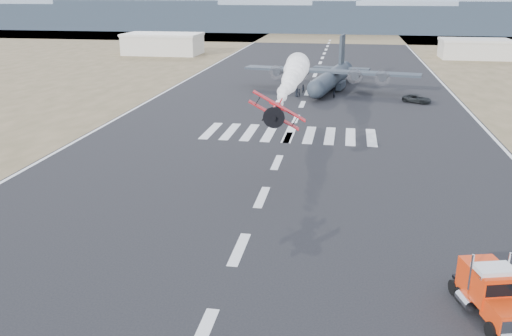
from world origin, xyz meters
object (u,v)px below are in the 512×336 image
(transport_aircraft, at_px, (332,77))
(crew_f, at_px, (290,88))
(crew_d, at_px, (311,92))
(crew_e, at_px, (297,92))
(aerobatic_biplane, at_px, (276,111))
(crew_h, at_px, (333,94))
(support_vehicle, at_px, (417,99))
(crew_a, at_px, (299,93))
(crew_b, at_px, (303,89))
(hangar_right, at_px, (475,49))
(crew_g, at_px, (320,92))
(crew_c, at_px, (323,91))
(hangar_left, at_px, (163,44))
(semi_truck, at_px, (490,291))

(transport_aircraft, xyz_separation_m, crew_f, (-8.41, -4.10, -1.96))
(crew_d, relative_size, crew_e, 0.99)
(aerobatic_biplane, relative_size, crew_h, 3.47)
(support_vehicle, bearing_deg, transport_aircraft, 83.12)
(crew_a, distance_m, crew_e, 0.51)
(crew_b, bearing_deg, crew_e, 44.55)
(crew_h, bearing_deg, crew_f, -101.17)
(hangar_right, bearing_deg, crew_a, -123.81)
(crew_a, bearing_deg, crew_f, -152.07)
(crew_d, distance_m, crew_g, 1.78)
(aerobatic_biplane, height_order, crew_b, aerobatic_biplane)
(crew_f, height_order, crew_g, crew_g)
(crew_b, relative_size, crew_c, 1.06)
(crew_h, bearing_deg, crew_g, -88.78)
(hangar_left, xyz_separation_m, crew_b, (51.05, -61.15, -2.56))
(aerobatic_biplane, distance_m, crew_f, 56.09)
(crew_b, bearing_deg, hangar_right, -160.24)
(hangar_right, height_order, crew_g, hangar_right)
(hangar_right, height_order, transport_aircraft, transport_aircraft)
(aerobatic_biplane, height_order, crew_f, aerobatic_biplane)
(crew_h, bearing_deg, crew_c, -126.25)
(hangar_left, height_order, crew_d, hangar_left)
(semi_truck, distance_m, crew_e, 76.47)
(semi_truck, bearing_deg, crew_c, 85.14)
(crew_f, bearing_deg, crew_d, 116.91)
(crew_b, relative_size, crew_d, 0.98)
(transport_aircraft, relative_size, crew_h, 22.34)
(hangar_right, bearing_deg, crew_c, -122.20)
(hangar_right, bearing_deg, crew_e, -124.08)
(semi_truck, xyz_separation_m, crew_d, (-17.06, 74.18, -0.88))
(transport_aircraft, height_order, crew_c, transport_aircraft)
(crew_b, height_order, crew_e, crew_e)
(aerobatic_biplane, xyz_separation_m, crew_c, (2.74, 53.27, -7.21))
(aerobatic_biplane, relative_size, crew_b, 3.39)
(crew_a, bearing_deg, hangar_left, -139.06)
(crew_h, bearing_deg, semi_truck, 27.53)
(transport_aircraft, relative_size, crew_f, 23.04)
(hangar_right, bearing_deg, hangar_left, -177.08)
(hangar_left, distance_m, crew_h, 87.20)
(crew_c, relative_size, crew_e, 0.91)
(transport_aircraft, height_order, crew_e, transport_aircraft)
(semi_truck, xyz_separation_m, crew_h, (-12.68, 73.94, -0.92))
(aerobatic_biplane, bearing_deg, transport_aircraft, 84.36)
(support_vehicle, xyz_separation_m, crew_a, (-22.57, 2.20, 0.07))
(aerobatic_biplane, xyz_separation_m, crew_b, (-1.61, 54.75, -7.16))
(hangar_right, bearing_deg, crew_b, -125.37)
(crew_d, xyz_separation_m, crew_g, (1.69, 0.56, -0.04))
(crew_c, bearing_deg, crew_e, 54.56)
(crew_a, xyz_separation_m, crew_h, (6.78, 0.09, 0.02))
(hangar_left, bearing_deg, transport_aircraft, -44.80)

